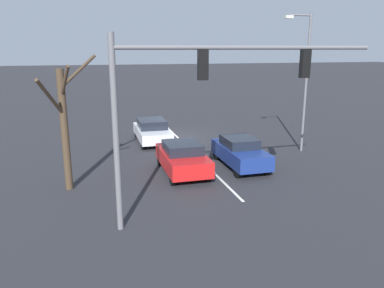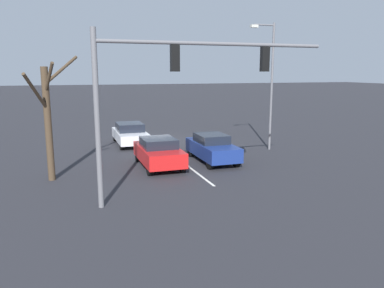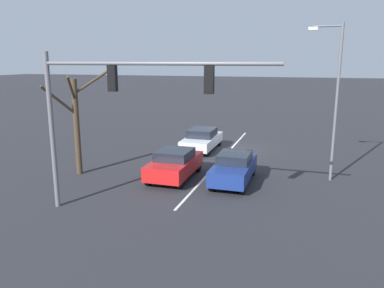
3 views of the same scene
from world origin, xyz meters
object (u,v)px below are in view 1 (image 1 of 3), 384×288
object	(u,v)px
car_navy_leftlane_front	(240,152)
street_lamp_left_shoulder	(304,75)
bare_tree_near	(65,122)
car_silver_midlane_second	(152,131)
car_red_midlane_front	(183,157)
traffic_signal_gantry	(198,89)

from	to	relation	value
car_navy_leftlane_front	street_lamp_left_shoulder	xyz separation A→B (m)	(-4.48, -1.85, 3.65)
car_navy_leftlane_front	bare_tree_near	world-z (taller)	bare_tree_near
car_navy_leftlane_front	bare_tree_near	size ratio (longest dim) A/B	0.75
car_navy_leftlane_front	car_silver_midlane_second	xyz separation A→B (m)	(3.44, -6.29, -0.03)
car_silver_midlane_second	car_navy_leftlane_front	bearing A→B (deg)	118.70
car_navy_leftlane_front	car_red_midlane_front	distance (m)	3.06
street_lamp_left_shoulder	bare_tree_near	xyz separation A→B (m)	(12.69, 2.87, -1.49)
car_silver_midlane_second	bare_tree_near	size ratio (longest dim) A/B	0.78
car_navy_leftlane_front	car_silver_midlane_second	size ratio (longest dim) A/B	0.95
car_navy_leftlane_front	street_lamp_left_shoulder	bearing A→B (deg)	-157.59
traffic_signal_gantry	car_navy_leftlane_front	bearing A→B (deg)	-125.57
traffic_signal_gantry	bare_tree_near	world-z (taller)	traffic_signal_gantry
car_red_midlane_front	traffic_signal_gantry	distance (m)	6.37
street_lamp_left_shoulder	bare_tree_near	distance (m)	13.10
traffic_signal_gantry	street_lamp_left_shoulder	world-z (taller)	street_lamp_left_shoulder
traffic_signal_gantry	bare_tree_near	bearing A→B (deg)	-43.61
car_navy_leftlane_front	car_silver_midlane_second	distance (m)	7.17
car_navy_leftlane_front	traffic_signal_gantry	size ratio (longest dim) A/B	0.46
car_navy_leftlane_front	bare_tree_near	bearing A→B (deg)	7.14
traffic_signal_gantry	bare_tree_near	size ratio (longest dim) A/B	1.62
street_lamp_left_shoulder	bare_tree_near	bearing A→B (deg)	12.76
car_silver_midlane_second	bare_tree_near	distance (m)	9.00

